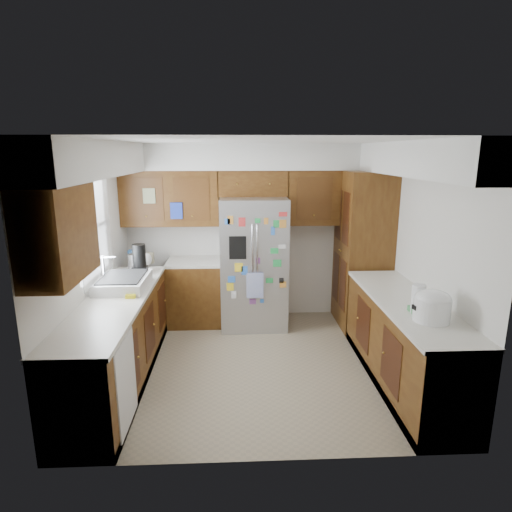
{
  "coord_description": "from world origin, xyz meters",
  "views": [
    {
      "loc": [
        -0.24,
        -4.51,
        2.39
      ],
      "look_at": [
        -0.01,
        0.35,
        1.21
      ],
      "focal_mm": 30.0,
      "sensor_mm": 36.0,
      "label": 1
    }
  ],
  "objects_px": {
    "pantry": "(362,250)",
    "fridge": "(254,263)",
    "rice_cooker": "(432,305)",
    "paper_towel": "(418,299)"
  },
  "relations": [
    {
      "from": "pantry",
      "to": "fridge",
      "type": "xyz_separation_m",
      "value": [
        -1.5,
        0.05,
        -0.17
      ]
    },
    {
      "from": "pantry",
      "to": "fridge",
      "type": "bearing_deg",
      "value": 177.94
    },
    {
      "from": "pantry",
      "to": "rice_cooker",
      "type": "relative_size",
      "value": 6.5
    },
    {
      "from": "pantry",
      "to": "rice_cooker",
      "type": "xyz_separation_m",
      "value": [
        -0.0,
        -2.15,
        -0.01
      ]
    },
    {
      "from": "rice_cooker",
      "to": "paper_towel",
      "type": "xyz_separation_m",
      "value": [
        -0.05,
        0.19,
        -0.01
      ]
    },
    {
      "from": "fridge",
      "to": "rice_cooker",
      "type": "bearing_deg",
      "value": -55.75
    },
    {
      "from": "pantry",
      "to": "fridge",
      "type": "distance_m",
      "value": 1.51
    },
    {
      "from": "fridge",
      "to": "paper_towel",
      "type": "height_order",
      "value": "fridge"
    },
    {
      "from": "pantry",
      "to": "paper_towel",
      "type": "height_order",
      "value": "pantry"
    },
    {
      "from": "pantry",
      "to": "rice_cooker",
      "type": "distance_m",
      "value": 2.15
    }
  ]
}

